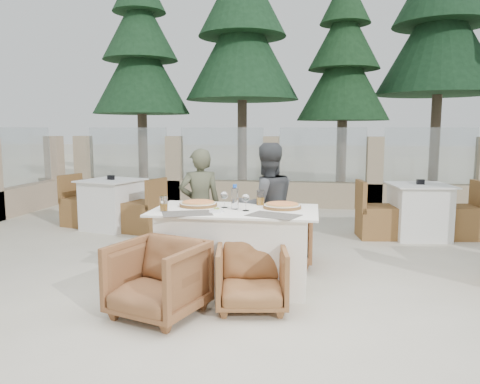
# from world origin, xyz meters

# --- Properties ---
(ground) EXTENTS (80.00, 80.00, 0.00)m
(ground) POSITION_xyz_m (0.00, 0.00, 0.00)
(ground) COLOR beige
(ground) RESTS_ON ground
(sand_patch) EXTENTS (30.00, 16.00, 0.01)m
(sand_patch) POSITION_xyz_m (0.00, 14.00, 0.01)
(sand_patch) COLOR beige
(sand_patch) RESTS_ON ground
(perimeter_wall_far) EXTENTS (10.00, 0.34, 1.60)m
(perimeter_wall_far) POSITION_xyz_m (0.00, 4.80, 0.80)
(perimeter_wall_far) COLOR tan
(perimeter_wall_far) RESTS_ON ground
(pine_far_left) EXTENTS (2.42, 2.42, 5.50)m
(pine_far_left) POSITION_xyz_m (-3.50, 7.00, 2.75)
(pine_far_left) COLOR #1C4223
(pine_far_left) RESTS_ON ground
(pine_mid_left) EXTENTS (2.86, 2.86, 6.50)m
(pine_mid_left) POSITION_xyz_m (-1.00, 7.50, 3.25)
(pine_mid_left) COLOR #1D4525
(pine_mid_left) RESTS_ON ground
(pine_centre) EXTENTS (2.20, 2.20, 5.00)m
(pine_centre) POSITION_xyz_m (1.50, 7.20, 2.50)
(pine_centre) COLOR #1A3E20
(pine_centre) RESTS_ON ground
(pine_mid_right) EXTENTS (2.99, 2.99, 6.80)m
(pine_mid_right) POSITION_xyz_m (3.80, 7.80, 3.40)
(pine_mid_right) COLOR #183A20
(pine_mid_right) RESTS_ON ground
(dining_table) EXTENTS (1.60, 0.90, 0.77)m
(dining_table) POSITION_xyz_m (0.09, -0.06, 0.39)
(dining_table) COLOR white
(dining_table) RESTS_ON ground
(placemat_near_left) EXTENTS (0.53, 0.44, 0.00)m
(placemat_near_left) POSITION_xyz_m (-0.31, -0.36, 0.77)
(placemat_near_left) COLOR #58534C
(placemat_near_left) RESTS_ON dining_table
(placemat_near_right) EXTENTS (0.53, 0.44, 0.00)m
(placemat_near_right) POSITION_xyz_m (0.49, -0.33, 0.77)
(placemat_near_right) COLOR #5A564D
(placemat_near_right) RESTS_ON dining_table
(pizza_left) EXTENTS (0.49, 0.49, 0.05)m
(pizza_left) POSITION_xyz_m (-0.31, 0.06, 0.79)
(pizza_left) COLOR #F55221
(pizza_left) RESTS_ON dining_table
(pizza_right) EXTENTS (0.43, 0.43, 0.05)m
(pizza_right) POSITION_xyz_m (0.54, 0.07, 0.79)
(pizza_right) COLOR #EE5120
(pizza_right) RESTS_ON dining_table
(water_bottle) EXTENTS (0.08, 0.08, 0.24)m
(water_bottle) POSITION_xyz_m (0.09, -0.05, 0.89)
(water_bottle) COLOR #A2BCD5
(water_bottle) RESTS_ON dining_table
(wine_glass_centre) EXTENTS (0.08, 0.08, 0.18)m
(wine_glass_centre) POSITION_xyz_m (-0.03, 0.01, 0.86)
(wine_glass_centre) COLOR silver
(wine_glass_centre) RESTS_ON dining_table
(wine_glass_near) EXTENTS (0.10, 0.10, 0.18)m
(wine_glass_near) POSITION_xyz_m (0.21, -0.13, 0.86)
(wine_glass_near) COLOR white
(wine_glass_near) RESTS_ON dining_table
(beer_glass_left) EXTENTS (0.08, 0.08, 0.15)m
(beer_glass_left) POSITION_xyz_m (-0.56, -0.27, 0.84)
(beer_glass_left) COLOR #C67B1B
(beer_glass_left) RESTS_ON dining_table
(beer_glass_right) EXTENTS (0.10, 0.10, 0.16)m
(beer_glass_right) POSITION_xyz_m (0.31, 0.23, 0.85)
(beer_glass_right) COLOR orange
(beer_glass_right) RESTS_ON dining_table
(olive_dish) EXTENTS (0.13, 0.13, 0.04)m
(olive_dish) POSITION_xyz_m (-0.05, -0.26, 0.79)
(olive_dish) COLOR white
(olive_dish) RESTS_ON dining_table
(armchair_far_left) EXTENTS (0.79, 0.81, 0.66)m
(armchair_far_left) POSITION_xyz_m (-0.37, 0.72, 0.33)
(armchair_far_left) COLOR brown
(armchair_far_left) RESTS_ON ground
(armchair_far_right) EXTENTS (0.71, 0.72, 0.62)m
(armchair_far_right) POSITION_xyz_m (0.49, 0.79, 0.31)
(armchair_far_right) COLOR #945D35
(armchair_far_right) RESTS_ON ground
(armchair_near_left) EXTENTS (0.86, 0.87, 0.63)m
(armchair_near_left) POSITION_xyz_m (-0.42, -0.91, 0.32)
(armchair_near_left) COLOR brown
(armchair_near_left) RESTS_ON ground
(armchair_near_right) EXTENTS (0.69, 0.70, 0.56)m
(armchair_near_right) POSITION_xyz_m (0.33, -0.62, 0.28)
(armchair_near_right) COLOR brown
(armchair_near_right) RESTS_ON ground
(diner_left) EXTENTS (0.56, 0.46, 1.33)m
(diner_left) POSITION_xyz_m (-0.46, 0.73, 0.66)
(diner_left) COLOR #4C4F3A
(diner_left) RESTS_ON ground
(diner_right) EXTENTS (0.84, 0.77, 1.40)m
(diner_right) POSITION_xyz_m (0.34, 0.50, 0.70)
(diner_right) COLOR #3C3E41
(diner_right) RESTS_ON ground
(bg_table_a) EXTENTS (1.80, 1.22, 0.77)m
(bg_table_a) POSITION_xyz_m (-2.25, 2.27, 0.39)
(bg_table_a) COLOR white
(bg_table_a) RESTS_ON ground
(bg_table_b) EXTENTS (1.73, 1.03, 0.77)m
(bg_table_b) POSITION_xyz_m (2.33, 2.37, 0.39)
(bg_table_b) COLOR white
(bg_table_b) RESTS_ON ground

